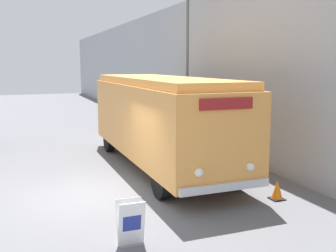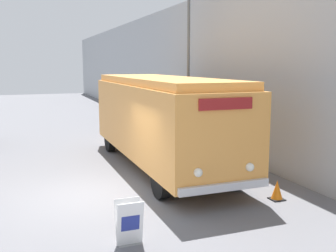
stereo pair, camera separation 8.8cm
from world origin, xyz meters
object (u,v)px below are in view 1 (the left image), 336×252
at_px(vintage_bus, 161,117).
at_px(sign_board, 131,223).
at_px(traffic_cone, 277,190).
at_px(streetlamp, 188,37).

relative_size(vintage_bus, sign_board, 9.98).
bearing_deg(traffic_cone, streetlamp, 86.48).
distance_m(streetlamp, traffic_cone, 8.21).
height_order(vintage_bus, traffic_cone, vintage_bus).
bearing_deg(vintage_bus, streetlamp, 50.08).
bearing_deg(vintage_bus, sign_board, -115.85).
relative_size(streetlamp, traffic_cone, 13.74).
relative_size(vintage_bus, traffic_cone, 17.09).
distance_m(sign_board, traffic_cone, 4.54).
height_order(streetlamp, traffic_cone, streetlamp).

